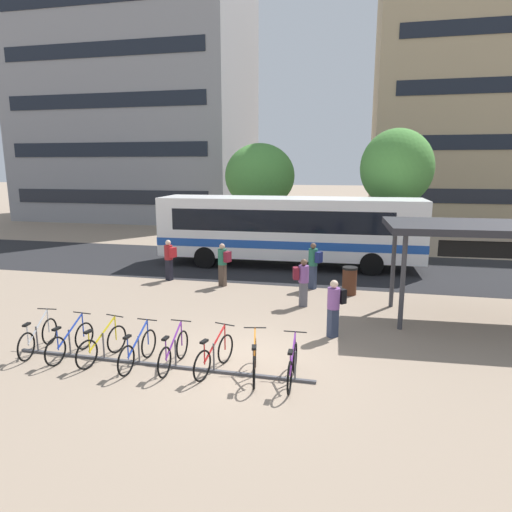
{
  "coord_description": "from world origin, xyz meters",
  "views": [
    {
      "loc": [
        2.51,
        -9.65,
        4.65
      ],
      "look_at": [
        -0.62,
        4.55,
        1.69
      ],
      "focal_mm": 31.26,
      "sensor_mm": 36.0,
      "label": 1
    }
  ],
  "objects_px": {
    "commuter_navy_pack_0": "(314,263)",
    "street_tree_0": "(397,168)",
    "parked_bicycle_yellow_2": "(102,345)",
    "parked_bicycle_purple_4": "(174,352)",
    "street_tree_1": "(260,176)",
    "parked_bicycle_blue_1": "(70,342)",
    "transit_shelter": "(485,231)",
    "commuter_black_pack_2": "(334,304)",
    "parked_bicycle_purple_7": "(292,366)",
    "parked_bicycle_orange_6": "(255,361)",
    "commuter_maroon_pack_3": "(302,279)",
    "parked_bicycle_blue_3": "(138,351)",
    "parked_bicycle_silver_0": "(38,338)",
    "commuter_maroon_pack_4": "(223,262)",
    "trash_bin": "(349,281)",
    "parked_bicycle_red_5": "(214,356)",
    "city_bus": "(290,229)",
    "commuter_red_pack_1": "(169,257)"
  },
  "relations": [
    {
      "from": "transit_shelter",
      "to": "commuter_black_pack_2",
      "type": "height_order",
      "value": "transit_shelter"
    },
    {
      "from": "commuter_maroon_pack_3",
      "to": "commuter_maroon_pack_4",
      "type": "xyz_separation_m",
      "value": [
        -3.31,
        1.86,
        0.05
      ]
    },
    {
      "from": "city_bus",
      "to": "street_tree_0",
      "type": "bearing_deg",
      "value": 39.7
    },
    {
      "from": "parked_bicycle_red_5",
      "to": "street_tree_1",
      "type": "bearing_deg",
      "value": 22.49
    },
    {
      "from": "parked_bicycle_yellow_2",
      "to": "transit_shelter",
      "type": "relative_size",
      "value": 0.3
    },
    {
      "from": "parked_bicycle_purple_4",
      "to": "commuter_navy_pack_0",
      "type": "relative_size",
      "value": 0.97
    },
    {
      "from": "commuter_navy_pack_0",
      "to": "parked_bicycle_purple_7",
      "type": "bearing_deg",
      "value": 120.48
    },
    {
      "from": "parked_bicycle_orange_6",
      "to": "commuter_red_pack_1",
      "type": "height_order",
      "value": "commuter_red_pack_1"
    },
    {
      "from": "parked_bicycle_purple_4",
      "to": "parked_bicycle_purple_7",
      "type": "height_order",
      "value": "same"
    },
    {
      "from": "parked_bicycle_silver_0",
      "to": "parked_bicycle_blue_3",
      "type": "height_order",
      "value": "same"
    },
    {
      "from": "street_tree_1",
      "to": "parked_bicycle_yellow_2",
      "type": "bearing_deg",
      "value": -89.71
    },
    {
      "from": "parked_bicycle_blue_3",
      "to": "commuter_black_pack_2",
      "type": "relative_size",
      "value": 1.07
    },
    {
      "from": "parked_bicycle_purple_7",
      "to": "parked_bicycle_orange_6",
      "type": "bearing_deg",
      "value": 84.3
    },
    {
      "from": "city_bus",
      "to": "parked_bicycle_yellow_2",
      "type": "relative_size",
      "value": 7.11
    },
    {
      "from": "commuter_black_pack_2",
      "to": "commuter_maroon_pack_4",
      "type": "distance_m",
      "value": 6.27
    },
    {
      "from": "commuter_maroon_pack_3",
      "to": "parked_bicycle_red_5",
      "type": "bearing_deg",
      "value": -121.52
    },
    {
      "from": "commuter_navy_pack_0",
      "to": "street_tree_0",
      "type": "bearing_deg",
      "value": -84.72
    },
    {
      "from": "parked_bicycle_purple_4",
      "to": "trash_bin",
      "type": "distance_m",
      "value": 8.06
    },
    {
      "from": "commuter_maroon_pack_4",
      "to": "trash_bin",
      "type": "distance_m",
      "value": 4.86
    },
    {
      "from": "parked_bicycle_yellow_2",
      "to": "parked_bicycle_purple_4",
      "type": "height_order",
      "value": "same"
    },
    {
      "from": "commuter_navy_pack_0",
      "to": "trash_bin",
      "type": "xyz_separation_m",
      "value": [
        1.36,
        -0.45,
        -0.51
      ]
    },
    {
      "from": "parked_bicycle_blue_1",
      "to": "trash_bin",
      "type": "relative_size",
      "value": 1.67
    },
    {
      "from": "parked_bicycle_blue_1",
      "to": "parked_bicycle_yellow_2",
      "type": "relative_size",
      "value": 1.01
    },
    {
      "from": "parked_bicycle_blue_1",
      "to": "parked_bicycle_yellow_2",
      "type": "height_order",
      "value": "same"
    },
    {
      "from": "parked_bicycle_yellow_2",
      "to": "street_tree_0",
      "type": "bearing_deg",
      "value": -15.61
    },
    {
      "from": "transit_shelter",
      "to": "commuter_black_pack_2",
      "type": "distance_m",
      "value": 5.03
    },
    {
      "from": "parked_bicycle_orange_6",
      "to": "street_tree_1",
      "type": "height_order",
      "value": "street_tree_1"
    },
    {
      "from": "parked_bicycle_yellow_2",
      "to": "commuter_maroon_pack_3",
      "type": "bearing_deg",
      "value": -27.49
    },
    {
      "from": "parked_bicycle_blue_1",
      "to": "street_tree_0",
      "type": "relative_size",
      "value": 0.26
    },
    {
      "from": "parked_bicycle_red_5",
      "to": "commuter_red_pack_1",
      "type": "bearing_deg",
      "value": 43.45
    },
    {
      "from": "parked_bicycle_red_5",
      "to": "commuter_maroon_pack_4",
      "type": "xyz_separation_m",
      "value": [
        -1.91,
        7.14,
        0.6
      ]
    },
    {
      "from": "street_tree_1",
      "to": "city_bus",
      "type": "bearing_deg",
      "value": -67.95
    },
    {
      "from": "parked_bicycle_yellow_2",
      "to": "parked_bicycle_red_5",
      "type": "distance_m",
      "value": 2.83
    },
    {
      "from": "parked_bicycle_blue_1",
      "to": "transit_shelter",
      "type": "bearing_deg",
      "value": -59.32
    },
    {
      "from": "parked_bicycle_orange_6",
      "to": "commuter_black_pack_2",
      "type": "xyz_separation_m",
      "value": [
        1.61,
        2.82,
        0.55
      ]
    },
    {
      "from": "commuter_red_pack_1",
      "to": "transit_shelter",
      "type": "bearing_deg",
      "value": -169.06
    },
    {
      "from": "parked_bicycle_purple_7",
      "to": "commuter_black_pack_2",
      "type": "xyz_separation_m",
      "value": [
        0.75,
        2.88,
        0.55
      ]
    },
    {
      "from": "parked_bicycle_blue_3",
      "to": "parked_bicycle_purple_7",
      "type": "distance_m",
      "value": 3.66
    },
    {
      "from": "parked_bicycle_blue_3",
      "to": "parked_bicycle_purple_7",
      "type": "bearing_deg",
      "value": -87.11
    },
    {
      "from": "commuter_black_pack_2",
      "to": "parked_bicycle_blue_3",
      "type": "bearing_deg",
      "value": -10.54
    },
    {
      "from": "commuter_navy_pack_0",
      "to": "city_bus",
      "type": "bearing_deg",
      "value": -40.54
    },
    {
      "from": "street_tree_1",
      "to": "parked_bicycle_orange_6",
      "type": "bearing_deg",
      "value": -78.36
    },
    {
      "from": "parked_bicycle_yellow_2",
      "to": "parked_bicycle_purple_7",
      "type": "relative_size",
      "value": 0.99
    },
    {
      "from": "street_tree_1",
      "to": "commuter_maroon_pack_4",
      "type": "bearing_deg",
      "value": -85.03
    },
    {
      "from": "parked_bicycle_silver_0",
      "to": "parked_bicycle_blue_1",
      "type": "relative_size",
      "value": 1.0
    },
    {
      "from": "city_bus",
      "to": "parked_bicycle_red_5",
      "type": "xyz_separation_m",
      "value": [
        -0.12,
        -11.27,
        -1.39
      ]
    },
    {
      "from": "commuter_maroon_pack_3",
      "to": "trash_bin",
      "type": "xyz_separation_m",
      "value": [
        1.53,
        1.77,
        -0.42
      ]
    },
    {
      "from": "parked_bicycle_silver_0",
      "to": "parked_bicycle_purple_7",
      "type": "xyz_separation_m",
      "value": [
        6.5,
        -0.22,
        0.0
      ]
    },
    {
      "from": "city_bus",
      "to": "commuter_black_pack_2",
      "type": "relative_size",
      "value": 7.47
    },
    {
      "from": "commuter_maroon_pack_3",
      "to": "transit_shelter",
      "type": "bearing_deg",
      "value": -20.73
    }
  ]
}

